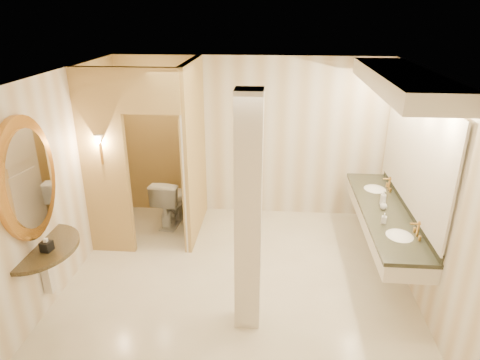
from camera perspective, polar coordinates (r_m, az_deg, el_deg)
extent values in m
plane|color=white|center=(6.00, -0.12, -12.49)|extent=(4.50, 4.50, 0.00)
plane|color=silver|center=(4.98, -0.14, 13.94)|extent=(4.50, 4.50, 0.00)
cube|color=silver|center=(7.23, 1.21, 5.60)|extent=(4.50, 0.02, 2.70)
cube|color=silver|center=(3.60, -2.88, -12.91)|extent=(4.50, 0.02, 2.70)
cube|color=silver|center=(5.96, -22.22, 0.20)|extent=(0.02, 4.00, 2.70)
cube|color=silver|center=(5.64, 23.31, -1.21)|extent=(0.02, 4.00, 2.70)
cube|color=tan|center=(6.61, -6.15, 3.88)|extent=(0.10, 1.50, 2.70)
cube|color=tan|center=(6.25, -17.60, 1.83)|extent=(0.65, 0.10, 2.70)
cube|color=tan|center=(5.74, -11.97, 11.54)|extent=(0.80, 0.10, 0.60)
cube|color=silver|center=(6.40, -7.19, 0.34)|extent=(0.18, 0.80, 2.10)
cylinder|color=#C68D3F|center=(6.13, -18.05, 3.35)|extent=(0.03, 0.03, 0.30)
cone|color=silver|center=(6.07, -18.28, 5.14)|extent=(0.14, 0.14, 0.14)
cube|color=silver|center=(6.15, 18.70, -4.97)|extent=(0.60, 2.60, 0.24)
cube|color=black|center=(6.10, 18.84, -3.96)|extent=(0.64, 2.64, 0.05)
cube|color=black|center=(6.15, 21.45, -3.41)|extent=(0.03, 2.60, 0.10)
ellipsoid|color=white|center=(5.50, 20.44, -7.37)|extent=(0.40, 0.44, 0.15)
cylinder|color=#C68D3F|center=(5.50, 22.63, -6.17)|extent=(0.03, 0.03, 0.22)
ellipsoid|color=white|center=(6.73, 17.49, -1.48)|extent=(0.40, 0.44, 0.15)
cylinder|color=#C68D3F|center=(6.73, 19.28, -0.51)|extent=(0.03, 0.03, 0.22)
cube|color=white|center=(5.87, 22.46, 3.49)|extent=(0.03, 2.60, 1.40)
cube|color=silver|center=(5.59, 21.07, 12.28)|extent=(0.75, 2.80, 0.22)
cylinder|color=black|center=(5.46, -25.26, -8.18)|extent=(1.07, 1.07, 0.05)
cube|color=silver|center=(5.59, -24.39, -10.89)|extent=(0.10, 0.10, 0.60)
cylinder|color=gold|center=(5.11, -26.61, 0.10)|extent=(0.07, 1.07, 1.07)
cylinder|color=white|center=(5.09, -26.22, 0.09)|extent=(0.02, 0.85, 0.85)
cube|color=silver|center=(4.52, 1.10, -5.00)|extent=(0.28, 0.28, 2.70)
cube|color=black|center=(5.28, -24.38, -8.05)|extent=(0.13, 0.13, 0.11)
imported|color=white|center=(7.21, -9.20, -2.71)|extent=(0.55, 0.85, 0.82)
imported|color=beige|center=(5.69, 18.67, -4.84)|extent=(0.08, 0.08, 0.13)
imported|color=silver|center=(6.06, 18.61, -3.17)|extent=(0.10, 0.10, 0.13)
imported|color=#C6B28C|center=(6.16, 18.56, -2.26)|extent=(0.11, 0.11, 0.22)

